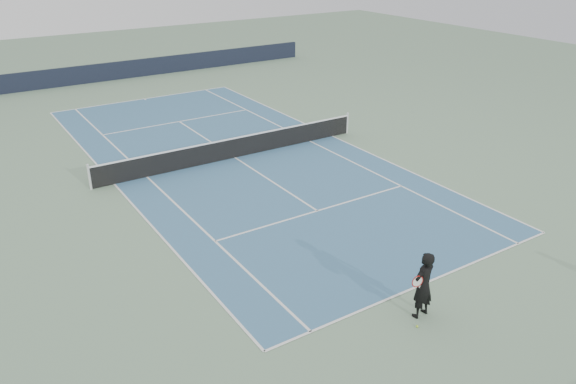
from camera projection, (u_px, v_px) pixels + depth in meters
ground at (235, 158)px, 25.29m from camera, size 80.00×80.00×0.00m
court_surface at (235, 158)px, 25.29m from camera, size 10.97×23.77×0.01m
tennis_net at (235, 147)px, 25.08m from camera, size 12.90×0.10×1.07m
windscreen_far at (113, 71)px, 38.71m from camera, size 30.00×0.25×1.20m
tennis_player at (423, 285)px, 14.43m from camera, size 0.83×0.59×1.89m
tennis_ball at (417, 326)px, 14.34m from camera, size 0.06×0.06×0.06m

